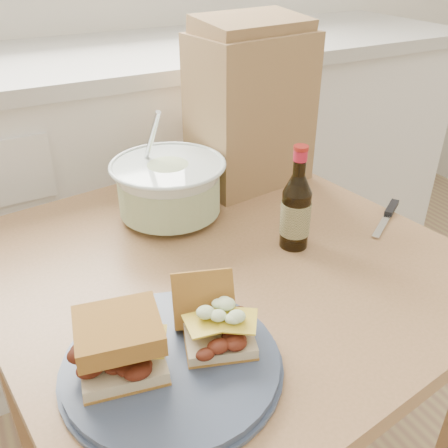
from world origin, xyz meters
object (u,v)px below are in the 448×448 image
dining_table (222,300)px  coleslaw_bowl (169,190)px  plate (172,364)px  beer_bottle (296,210)px  paper_bag (251,111)px

dining_table → coleslaw_bowl: coleslaw_bowl is taller
dining_table → plate: 0.31m
beer_bottle → paper_bag: size_ratio=0.60×
dining_table → paper_bag: bearing=43.3°
dining_table → plate: size_ratio=3.06×
coleslaw_bowl → beer_bottle: size_ratio=1.16×
beer_bottle → paper_bag: 0.33m
plate → beer_bottle: 0.40m
dining_table → coleslaw_bowl: size_ratio=3.85×
plate → beer_bottle: (0.34, 0.19, 0.07)m
dining_table → plate: (-0.19, -0.21, 0.11)m
dining_table → coleslaw_bowl: 0.26m
plate → paper_bag: size_ratio=0.87×
dining_table → paper_bag: size_ratio=2.67×
paper_bag → coleslaw_bowl: bearing=-169.2°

